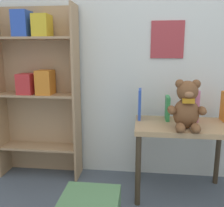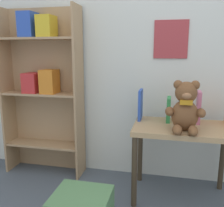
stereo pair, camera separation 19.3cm
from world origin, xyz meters
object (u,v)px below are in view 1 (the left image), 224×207
object	(u,v)px
teddy_bear	(187,107)
book_standing_pink	(196,105)
book_standing_blue	(140,104)
display_table	(183,135)
bookshelf_side	(38,83)
book_standing_green	(167,108)

from	to	relation	value
teddy_bear	book_standing_pink	bearing A→B (deg)	63.58
teddy_bear	book_standing_blue	bearing A→B (deg)	145.14
teddy_bear	book_standing_blue	size ratio (longest dim) A/B	1.44
teddy_bear	book_standing_pink	xyz separation A→B (m)	(0.11, 0.22, -0.04)
display_table	teddy_bear	size ratio (longest dim) A/B	2.07
book_standing_blue	book_standing_pink	distance (m)	0.43
book_standing_pink	teddy_bear	bearing A→B (deg)	-114.21
teddy_bear	bookshelf_side	bearing A→B (deg)	165.16
display_table	book_standing_pink	distance (m)	0.26
display_table	teddy_bear	distance (m)	0.26
display_table	book_standing_pink	world-z (taller)	book_standing_pink
bookshelf_side	book_standing_blue	world-z (taller)	bookshelf_side
display_table	book_standing_blue	bearing A→B (deg)	160.37
book_standing_pink	bookshelf_side	bearing A→B (deg)	178.10
display_table	book_standing_blue	size ratio (longest dim) A/B	2.99
teddy_bear	book_standing_pink	distance (m)	0.25
book_standing_blue	book_standing_green	size ratio (longest dim) A/B	1.28
bookshelf_side	display_table	bearing A→B (deg)	-9.82
bookshelf_side	book_standing_blue	size ratio (longest dim) A/B	6.14
bookshelf_side	book_standing_green	bearing A→B (deg)	-4.88
book_standing_blue	book_standing_green	bearing A→B (deg)	0.35
display_table	book_standing_green	size ratio (longest dim) A/B	3.82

